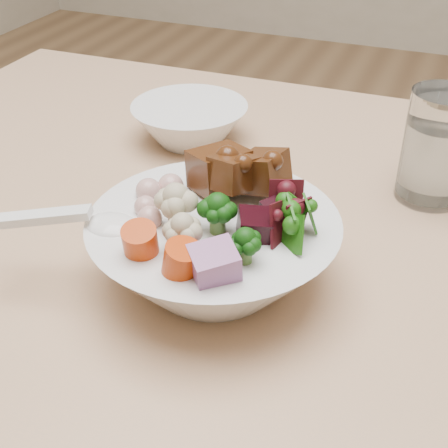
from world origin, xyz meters
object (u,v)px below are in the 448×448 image
object	(u,v)px
side_bowl	(190,123)
dining_table	(423,325)
food_bowl	(216,245)
water_glass	(436,151)

from	to	relation	value
side_bowl	dining_table	bearing A→B (deg)	-26.42
side_bowl	food_bowl	bearing A→B (deg)	-60.76
food_bowl	water_glass	xyz separation A→B (m)	(0.18, 0.25, 0.02)
dining_table	water_glass	distance (m)	0.21
dining_table	side_bowl	distance (m)	0.42
food_bowl	side_bowl	bearing A→B (deg)	119.24
dining_table	side_bowl	size ratio (longest dim) A/B	9.90
water_glass	side_bowl	world-z (taller)	water_glass
food_bowl	water_glass	world-z (taller)	water_glass
water_glass	side_bowl	size ratio (longest dim) A/B	0.83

